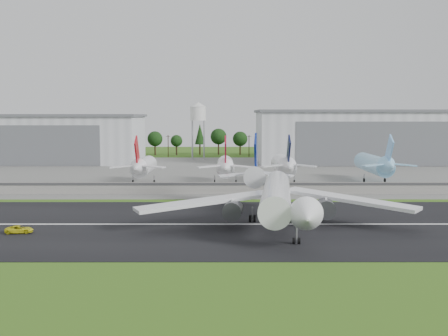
{
  "coord_description": "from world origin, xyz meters",
  "views": [
    {
      "loc": [
        7.97,
        -104.71,
        22.58
      ],
      "look_at": [
        8.17,
        40.0,
        9.0
      ],
      "focal_mm": 45.0,
      "sensor_mm": 36.0,
      "label": 1
    }
  ],
  "objects_px": {
    "parked_jet_navy": "(284,166)",
    "parked_jet_skyblue": "(376,164)",
    "main_airliner": "(277,202)",
    "parked_jet_red_b": "(225,166)",
    "ground_vehicle": "(19,229)",
    "parked_jet_red_a": "(143,166)"
  },
  "relations": [
    {
      "from": "parked_jet_red_a",
      "to": "parked_jet_navy",
      "type": "distance_m",
      "value": 46.0
    },
    {
      "from": "main_airliner",
      "to": "parked_jet_red_b",
      "type": "height_order",
      "value": "main_airliner"
    },
    {
      "from": "parked_jet_red_b",
      "to": "parked_jet_skyblue",
      "type": "relative_size",
      "value": 0.84
    },
    {
      "from": "parked_jet_red_b",
      "to": "parked_jet_skyblue",
      "type": "distance_m",
      "value": 50.59
    },
    {
      "from": "main_airliner",
      "to": "ground_vehicle",
      "type": "height_order",
      "value": "main_airliner"
    },
    {
      "from": "main_airliner",
      "to": "parked_jet_navy",
      "type": "bearing_deg",
      "value": -91.44
    },
    {
      "from": "main_airliner",
      "to": "parked_jet_navy",
      "type": "height_order",
      "value": "main_airliner"
    },
    {
      "from": "parked_jet_navy",
      "to": "parked_jet_skyblue",
      "type": "bearing_deg",
      "value": 9.12
    },
    {
      "from": "parked_jet_skyblue",
      "to": "parked_jet_red_b",
      "type": "bearing_deg",
      "value": -174.28
    },
    {
      "from": "main_airliner",
      "to": "parked_jet_red_b",
      "type": "bearing_deg",
      "value": -75.17
    },
    {
      "from": "parked_jet_navy",
      "to": "parked_jet_skyblue",
      "type": "distance_m",
      "value": 31.59
    },
    {
      "from": "main_airliner",
      "to": "parked_jet_skyblue",
      "type": "bearing_deg",
      "value": -112.99
    },
    {
      "from": "main_airliner",
      "to": "parked_jet_red_b",
      "type": "xyz_separation_m",
      "value": [
        -10.32,
        66.98,
        1.2
      ]
    },
    {
      "from": "main_airliner",
      "to": "parked_jet_navy",
      "type": "xyz_separation_m",
      "value": [
        8.83,
        67.02,
        1.42
      ]
    },
    {
      "from": "parked_jet_red_a",
      "to": "parked_jet_red_b",
      "type": "distance_m",
      "value": 26.85
    },
    {
      "from": "ground_vehicle",
      "to": "parked_jet_navy",
      "type": "bearing_deg",
      "value": -47.57
    },
    {
      "from": "main_airliner",
      "to": "parked_jet_red_b",
      "type": "distance_m",
      "value": 67.78
    },
    {
      "from": "main_airliner",
      "to": "ground_vehicle",
      "type": "distance_m",
      "value": 51.0
    },
    {
      "from": "ground_vehicle",
      "to": "parked_jet_red_a",
      "type": "bearing_deg",
      "value": -19.31
    },
    {
      "from": "main_airliner",
      "to": "parked_jet_skyblue",
      "type": "distance_m",
      "value": 82.41
    },
    {
      "from": "parked_jet_skyblue",
      "to": "main_airliner",
      "type": "bearing_deg",
      "value": -119.06
    },
    {
      "from": "parked_jet_navy",
      "to": "main_airliner",
      "type": "bearing_deg",
      "value": -97.51
    }
  ]
}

